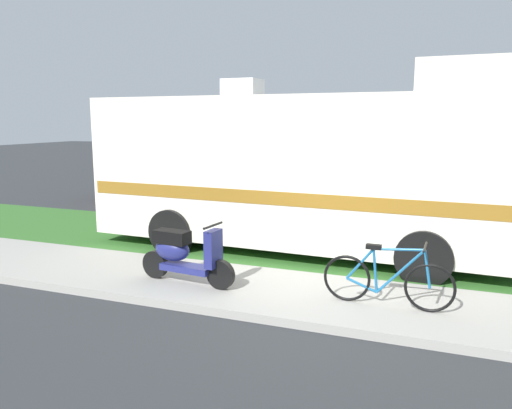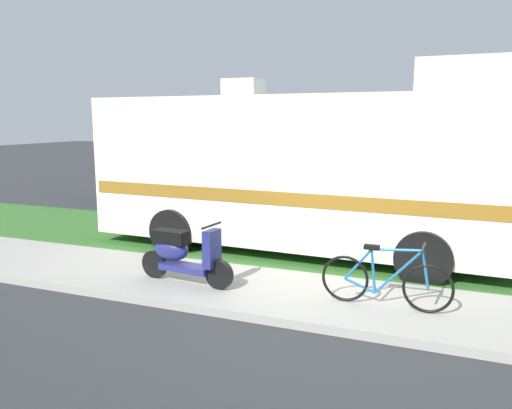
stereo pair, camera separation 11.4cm
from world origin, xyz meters
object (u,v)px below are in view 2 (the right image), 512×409
Objects in this scene: motorhome_rv at (305,168)px; scooter at (182,253)px; bicycle at (385,280)px; pickup_truck_near at (207,172)px.

scooter is at bearing -112.14° from motorhome_rv.
bicycle is 0.31× the size of pickup_truck_near.
pickup_truck_near is at bearing 114.67° from scooter.
scooter is 0.94× the size of bicycle.
motorhome_rv is 3.49m from bicycle.
scooter is at bearing -178.10° from bicycle.
motorhome_rv is 4.64× the size of bicycle.
motorhome_rv is 6.76m from pickup_truck_near.
scooter is (-1.13, -2.78, -1.09)m from motorhome_rv.
scooter is 3.03m from bicycle.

